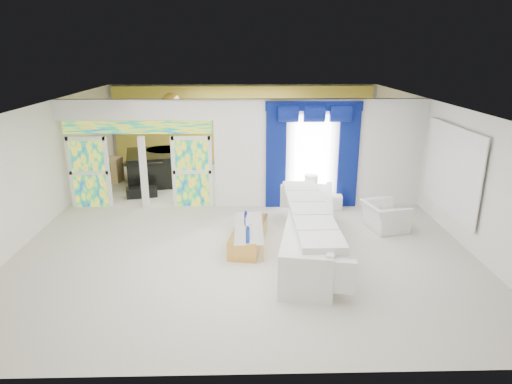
{
  "coord_description": "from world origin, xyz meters",
  "views": [
    {
      "loc": [
        0.05,
        -11.12,
        4.29
      ],
      "look_at": [
        0.3,
        -1.2,
        1.1
      ],
      "focal_mm": 31.48,
      "sensor_mm": 36.0,
      "label": 1
    }
  ],
  "objects_px": {
    "white_sofa": "(310,231)",
    "coffee_table": "(249,236)",
    "console_table": "(321,202)",
    "grand_piano": "(152,167)",
    "armchair": "(385,216)"
  },
  "relations": [
    {
      "from": "white_sofa",
      "to": "coffee_table",
      "type": "xyz_separation_m",
      "value": [
        -1.35,
        0.3,
        -0.22
      ]
    },
    {
      "from": "white_sofa",
      "to": "coffee_table",
      "type": "relative_size",
      "value": 2.4
    },
    {
      "from": "white_sofa",
      "to": "coffee_table",
      "type": "bearing_deg",
      "value": 177.55
    },
    {
      "from": "coffee_table",
      "to": "console_table",
      "type": "height_order",
      "value": "coffee_table"
    },
    {
      "from": "console_table",
      "to": "grand_piano",
      "type": "relative_size",
      "value": 0.58
    },
    {
      "from": "console_table",
      "to": "armchair",
      "type": "height_order",
      "value": "armchair"
    },
    {
      "from": "coffee_table",
      "to": "armchair",
      "type": "distance_m",
      "value": 3.47
    },
    {
      "from": "grand_piano",
      "to": "coffee_table",
      "type": "bearing_deg",
      "value": -70.99
    },
    {
      "from": "console_table",
      "to": "armchair",
      "type": "xyz_separation_m",
      "value": [
        1.32,
        -1.56,
        0.14
      ]
    },
    {
      "from": "armchair",
      "to": "coffee_table",
      "type": "bearing_deg",
      "value": 91.74
    },
    {
      "from": "coffee_table",
      "to": "armchair",
      "type": "height_order",
      "value": "armchair"
    },
    {
      "from": "console_table",
      "to": "grand_piano",
      "type": "height_order",
      "value": "grand_piano"
    },
    {
      "from": "coffee_table",
      "to": "armchair",
      "type": "relative_size",
      "value": 1.82
    },
    {
      "from": "coffee_table",
      "to": "armchair",
      "type": "xyz_separation_m",
      "value": [
        3.36,
        0.84,
        0.13
      ]
    },
    {
      "from": "console_table",
      "to": "grand_piano",
      "type": "bearing_deg",
      "value": 152.59
    }
  ]
}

